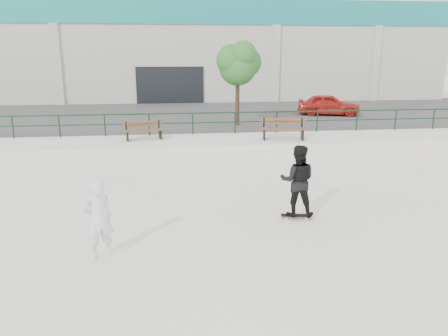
{
  "coord_description": "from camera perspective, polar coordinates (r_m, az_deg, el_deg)",
  "views": [
    {
      "loc": [
        0.02,
        -9.4,
        4.24
      ],
      "look_at": [
        1.41,
        2.0,
        1.18
      ],
      "focal_mm": 35.0,
      "sensor_mm": 36.0,
      "label": 1
    }
  ],
  "objects": [
    {
      "name": "standing_skater",
      "position": [
        11.4,
        9.57,
        -1.65
      ],
      "size": [
        1.07,
        0.93,
        1.88
      ],
      "primitive_type": "imported",
      "rotation": [
        0.0,
        0.0,
        2.88
      ],
      "color": "black",
      "rests_on": "skateboard"
    },
    {
      "name": "red_car",
      "position": [
        27.65,
        13.51,
        8.06
      ],
      "size": [
        4.01,
        2.55,
        1.27
      ],
      "primitive_type": "imported",
      "rotation": [
        0.0,
        0.0,
        1.27
      ],
      "color": "#A61914",
      "rests_on": "parking_strip"
    },
    {
      "name": "skateboard",
      "position": [
        11.71,
        9.37,
        -6.16
      ],
      "size": [
        0.8,
        0.33,
        0.09
      ],
      "rotation": [
        0.0,
        0.0,
        -0.17
      ],
      "color": "black",
      "rests_on": "ground"
    },
    {
      "name": "bench_left",
      "position": [
        19.59,
        -10.47,
        4.83
      ],
      "size": [
        1.8,
        0.85,
        0.8
      ],
      "rotation": [
        0.0,
        0.0,
        0.21
      ],
      "color": "#4E2F1A",
      "rests_on": "ledge"
    },
    {
      "name": "ledge",
      "position": [
        19.32,
        -6.84,
        2.88
      ],
      "size": [
        30.0,
        3.0,
        0.5
      ],
      "primitive_type": "cube",
      "color": "beige",
      "rests_on": "ground"
    },
    {
      "name": "bench_right",
      "position": [
        19.47,
        7.73,
        5.07
      ],
      "size": [
        2.08,
        0.88,
        0.93
      ],
      "rotation": [
        0.0,
        0.0,
        -0.15
      ],
      "color": "#4E2F1A",
      "rests_on": "ledge"
    },
    {
      "name": "commercial_building",
      "position": [
        41.4,
        -7.2,
        15.26
      ],
      "size": [
        44.2,
        16.33,
        8.0
      ],
      "color": "#B3B2A1",
      "rests_on": "ground"
    },
    {
      "name": "parking_strip",
      "position": [
        27.69,
        -6.93,
        6.52
      ],
      "size": [
        60.0,
        14.0,
        0.5
      ],
      "primitive_type": "cube",
      "color": "#3B3B3B",
      "rests_on": "ground"
    },
    {
      "name": "ground",
      "position": [
        10.31,
        -6.52,
        -9.47
      ],
      "size": [
        120.0,
        120.0,
        0.0
      ],
      "primitive_type": "plane",
      "color": "silver",
      "rests_on": "ground"
    },
    {
      "name": "tree",
      "position": [
        23.0,
        1.88,
        13.63
      ],
      "size": [
        2.43,
        2.16,
        4.31
      ],
      "color": "#442D22",
      "rests_on": "parking_strip"
    },
    {
      "name": "seated_skater",
      "position": [
        9.55,
        -16.1,
        -6.48
      ],
      "size": [
        0.74,
        0.63,
        1.71
      ],
      "primitive_type": "imported",
      "rotation": [
        0.0,
        0.0,
        3.56
      ],
      "color": "silver",
      "rests_on": "ground"
    },
    {
      "name": "railing",
      "position": [
        20.42,
        -6.95,
        6.36
      ],
      "size": [
        28.0,
        0.06,
        1.03
      ],
      "color": "#133519",
      "rests_on": "ledge"
    }
  ]
}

